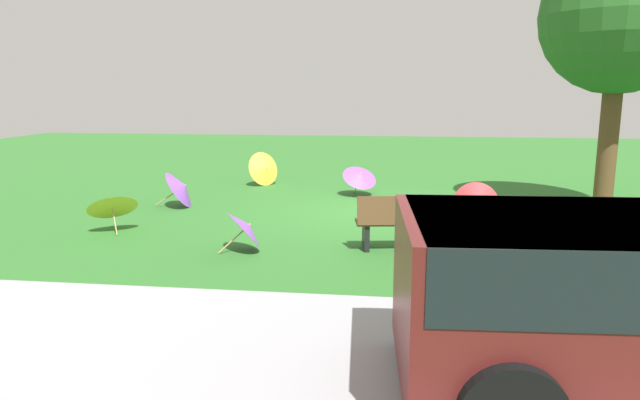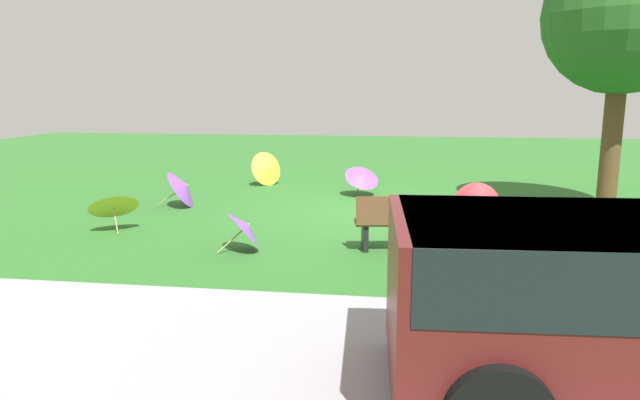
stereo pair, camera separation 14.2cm
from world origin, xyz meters
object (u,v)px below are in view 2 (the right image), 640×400
at_px(park_bench, 406,222).
at_px(parasol_purple_1, 362,176).
at_px(shade_tree, 623,17).
at_px(parasol_red_1, 477,206).
at_px(parasol_yellow_0, 113,203).
at_px(parasol_purple_0, 246,227).
at_px(parasol_purple_2, 184,187).
at_px(parasol_yellow_1, 268,168).

xyz_separation_m(park_bench, parasol_purple_1, (1.01, -4.65, 0.04)).
bearing_deg(shade_tree, parasol_red_1, 32.00).
distance_m(parasol_red_1, parasol_yellow_0, 6.63).
xyz_separation_m(park_bench, parasol_red_1, (-1.30, -1.65, -0.03)).
distance_m(parasol_purple_0, parasol_red_1, 4.32).
relative_size(park_bench, parasol_purple_0, 1.74).
bearing_deg(parasol_yellow_0, parasol_purple_2, -101.51).
bearing_deg(park_bench, parasol_yellow_1, -58.39).
relative_size(shade_tree, parasol_yellow_1, 5.55).
distance_m(parasol_purple_0, parasol_purple_2, 3.96).
bearing_deg(parasol_red_1, parasol_purple_1, -52.49).
bearing_deg(parasol_purple_0, parasol_purple_1, -106.56).
distance_m(parasol_yellow_0, parasol_purple_1, 5.87).
distance_m(park_bench, parasol_red_1, 2.10).
bearing_deg(shade_tree, parasol_purple_0, 29.81).
relative_size(park_bench, parasol_yellow_0, 1.37).
bearing_deg(parasol_purple_1, park_bench, 102.24).
bearing_deg(parasol_purple_2, shade_tree, -176.41).
height_order(park_bench, parasol_yellow_0, park_bench).
bearing_deg(parasol_purple_2, parasol_yellow_1, -110.94).
bearing_deg(parasol_yellow_0, parasol_yellow_1, -107.02).
xyz_separation_m(park_bench, shade_tree, (-4.12, -3.41, 3.45)).
relative_size(park_bench, parasol_red_1, 1.90).
height_order(parasol_purple_2, parasol_yellow_1, parasol_yellow_1).
relative_size(parasol_purple_1, parasol_yellow_1, 1.11).
height_order(parasol_purple_0, parasol_yellow_1, parasol_yellow_1).
distance_m(parasol_red_1, parasol_purple_1, 3.79).
bearing_deg(parasol_purple_2, parasol_purple_1, -154.46).
height_order(park_bench, parasol_purple_0, park_bench).
relative_size(parasol_purple_0, parasol_purple_2, 0.96).
bearing_deg(parasol_red_1, parasol_yellow_0, 9.21).
bearing_deg(shade_tree, parasol_yellow_1, -17.75).
xyz_separation_m(park_bench, parasol_purple_0, (2.51, 0.39, -0.08)).
bearing_deg(parasol_purple_2, parasol_purple_0, 125.09).
bearing_deg(park_bench, parasol_purple_2, -30.78).
bearing_deg(parasol_purple_0, park_bench, -171.19).
bearing_deg(parasol_purple_2, park_bench, 149.22).
xyz_separation_m(shade_tree, parasol_red_1, (2.82, 1.76, -3.48)).
xyz_separation_m(parasol_red_1, parasol_purple_1, (2.31, -3.01, 0.07)).
bearing_deg(parasol_purple_1, parasol_yellow_1, -25.24).
relative_size(parasol_red_1, parasol_purple_2, 0.88).
relative_size(parasol_yellow_0, parasol_yellow_1, 1.22).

